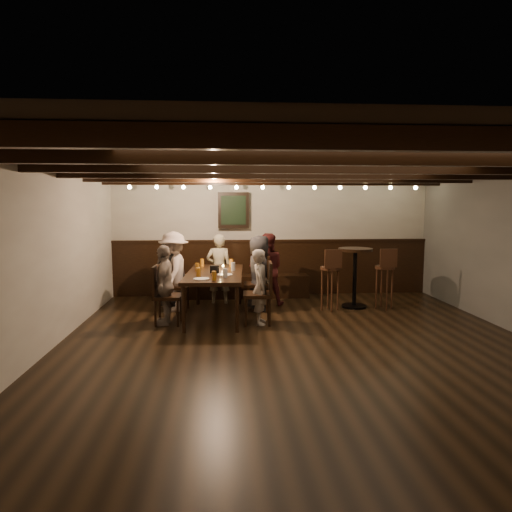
{
  "coord_description": "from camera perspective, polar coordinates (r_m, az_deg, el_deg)",
  "views": [
    {
      "loc": [
        -1.01,
        -5.87,
        1.89
      ],
      "look_at": [
        -0.49,
        1.3,
        1.06
      ],
      "focal_mm": 32.0,
      "sensor_mm": 36.0,
      "label": 1
    }
  ],
  "objects": [
    {
      "name": "person_bench_left",
      "position": [
        8.6,
        -10.72,
        -1.99
      ],
      "size": [
        0.63,
        0.43,
        1.24
      ],
      "primitive_type": "imported",
      "rotation": [
        0.0,
        0.0,
        3.09
      ],
      "color": "#29282B",
      "rests_on": "floor"
    },
    {
      "name": "condiment_caddy",
      "position": [
        7.53,
        -5.21,
        -1.65
      ],
      "size": [
        0.15,
        0.1,
        0.12
      ],
      "primitive_type": "cube",
      "color": "black",
      "rests_on": "dining_table"
    },
    {
      "name": "dining_table",
      "position": [
        7.59,
        -5.17,
        -2.5
      ],
      "size": [
        1.01,
        2.05,
        0.75
      ],
      "rotation": [
        0.0,
        0.0,
        -0.06
      ],
      "color": "black",
      "rests_on": "floor"
    },
    {
      "name": "pint_c",
      "position": [
        7.7,
        -7.36,
        -1.41
      ],
      "size": [
        0.07,
        0.07,
        0.14
      ],
      "primitive_type": "cylinder",
      "color": "#BF7219",
      "rests_on": "dining_table"
    },
    {
      "name": "pint_f",
      "position": [
        7.02,
        -3.88,
        -2.15
      ],
      "size": [
        0.07,
        0.07,
        0.14
      ],
      "primitive_type": "cylinder",
      "color": "silver",
      "rests_on": "dining_table"
    },
    {
      "name": "pint_d",
      "position": [
        7.76,
        -2.86,
        -1.31
      ],
      "size": [
        0.07,
        0.07,
        0.14
      ],
      "primitive_type": "cylinder",
      "color": "silver",
      "rests_on": "dining_table"
    },
    {
      "name": "pint_b",
      "position": [
        8.2,
        -3.11,
        -0.87
      ],
      "size": [
        0.07,
        0.07,
        0.14
      ],
      "primitive_type": "cylinder",
      "color": "#BF7219",
      "rests_on": "dining_table"
    },
    {
      "name": "room",
      "position": [
        8.16,
        0.99,
        0.86
      ],
      "size": [
        7.0,
        7.0,
        7.0
      ],
      "color": "black",
      "rests_on": "ground"
    },
    {
      "name": "pint_e",
      "position": [
        7.15,
        -7.21,
        -2.03
      ],
      "size": [
        0.07,
        0.07,
        0.14
      ],
      "primitive_type": "cylinder",
      "color": "#BF7219",
      "rests_on": "dining_table"
    },
    {
      "name": "chair_right_near",
      "position": [
        8.09,
        0.21,
        -4.73
      ],
      "size": [
        0.47,
        0.47,
        0.98
      ],
      "rotation": [
        0.0,
        0.0,
        1.52
      ],
      "color": "black",
      "rests_on": "floor"
    },
    {
      "name": "plate_far",
      "position": [
        7.28,
        -3.94,
        -2.34
      ],
      "size": [
        0.24,
        0.24,
        0.01
      ],
      "primitive_type": "cylinder",
      "color": "white",
      "rests_on": "dining_table"
    },
    {
      "name": "chair_left_near",
      "position": [
        8.19,
        -9.95,
        -4.85
      ],
      "size": [
        0.43,
        0.43,
        0.9
      ],
      "rotation": [
        0.0,
        0.0,
        -1.63
      ],
      "color": "black",
      "rests_on": "floor"
    },
    {
      "name": "pint_g",
      "position": [
        6.78,
        -5.25,
        -2.48
      ],
      "size": [
        0.07,
        0.07,
        0.14
      ],
      "primitive_type": "cylinder",
      "color": "#BF7219",
      "rests_on": "dining_table"
    },
    {
      "name": "bar_stool_right",
      "position": [
        8.49,
        15.75,
        -3.68
      ],
      "size": [
        0.35,
        0.35,
        1.1
      ],
      "rotation": [
        0.0,
        0.0,
        0.01
      ],
      "color": "#362011",
      "rests_on": "floor"
    },
    {
      "name": "person_left_far",
      "position": [
        7.26,
        -11.35,
        -3.55
      ],
      "size": [
        0.35,
        0.75,
        1.25
      ],
      "primitive_type": "imported",
      "rotation": [
        0.0,
        0.0,
        -1.63
      ],
      "color": "gray",
      "rests_on": "floor"
    },
    {
      "name": "bar_stool_left",
      "position": [
        8.16,
        9.24,
        -3.93
      ],
      "size": [
        0.35,
        0.36,
        1.1
      ],
      "rotation": [
        0.0,
        0.0,
        0.07
      ],
      "color": "#362011",
      "rests_on": "floor"
    },
    {
      "name": "person_right_near",
      "position": [
        8.02,
        0.42,
        -2.16
      ],
      "size": [
        0.46,
        0.67,
        1.33
      ],
      "primitive_type": "imported",
      "rotation": [
        0.0,
        0.0,
        1.52
      ],
      "color": "#28282A",
      "rests_on": "floor"
    },
    {
      "name": "person_right_far",
      "position": [
        7.15,
        0.59,
        -3.86
      ],
      "size": [
        0.31,
        0.45,
        1.18
      ],
      "primitive_type": "imported",
      "rotation": [
        0.0,
        0.0,
        1.52
      ],
      "color": "#9F9487",
      "rests_on": "floor"
    },
    {
      "name": "plate_near",
      "position": [
        6.91,
        -6.84,
        -2.85
      ],
      "size": [
        0.24,
        0.24,
        0.01
      ],
      "primitive_type": "cylinder",
      "color": "white",
      "rests_on": "dining_table"
    },
    {
      "name": "chair_left_far",
      "position": [
        7.32,
        -11.05,
        -6.19
      ],
      "size": [
        0.44,
        0.44,
        0.92
      ],
      "rotation": [
        0.0,
        0.0,
        -1.63
      ],
      "color": "black",
      "rests_on": "floor"
    },
    {
      "name": "chair_right_far",
      "position": [
        7.21,
        0.35,
        -6.14
      ],
      "size": [
        0.47,
        0.47,
        0.98
      ],
      "rotation": [
        0.0,
        0.0,
        1.52
      ],
      "color": "black",
      "rests_on": "floor"
    },
    {
      "name": "person_bench_right",
      "position": [
        8.47,
        1.36,
        -1.66
      ],
      "size": [
        0.68,
        0.54,
        1.34
      ],
      "primitive_type": "imported",
      "rotation": [
        0.0,
        0.0,
        3.09
      ],
      "color": "#581E1E",
      "rests_on": "floor"
    },
    {
      "name": "high_top_table",
      "position": [
        8.44,
        12.26,
        -1.56
      ],
      "size": [
        0.61,
        0.61,
        1.09
      ],
      "color": "black",
      "rests_on": "floor"
    },
    {
      "name": "person_bench_centre",
      "position": [
        8.63,
        -4.66,
        -1.6
      ],
      "size": [
        0.5,
        0.34,
        1.32
      ],
      "primitive_type": "imported",
      "rotation": [
        0.0,
        0.0,
        3.09
      ],
      "color": "#9F997F",
      "rests_on": "floor"
    },
    {
      "name": "person_left_near",
      "position": [
        8.12,
        -10.23,
        -1.91
      ],
      "size": [
        0.57,
        0.93,
        1.4
      ],
      "primitive_type": "imported",
      "rotation": [
        0.0,
        0.0,
        -1.63
      ],
      "color": "#BAA79E",
      "rests_on": "floor"
    },
    {
      "name": "pint_a",
      "position": [
        8.29,
        -6.76,
        -0.83
      ],
      "size": [
        0.07,
        0.07,
        0.14
      ],
      "primitive_type": "cylinder",
      "color": "#BF7219",
      "rests_on": "dining_table"
    },
    {
      "name": "candle",
      "position": [
        7.87,
        -4.15,
        -1.53
      ],
      "size": [
        0.05,
        0.05,
        0.05
      ],
      "primitive_type": "cylinder",
      "color": "beige",
      "rests_on": "dining_table"
    }
  ]
}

